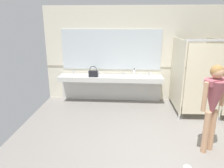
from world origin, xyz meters
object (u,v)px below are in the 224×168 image
at_px(handbag, 93,73).
at_px(paper_cup, 140,75).
at_px(person_standing, 214,98).
at_px(soap_dispenser, 134,72).

distance_m(handbag, paper_cup, 1.39).
relative_size(person_standing, paper_cup, 16.26).
height_order(soap_dispenser, paper_cup, soap_dispenser).
bearing_deg(paper_cup, person_standing, -63.88).
relative_size(soap_dispenser, paper_cup, 1.97).
bearing_deg(paper_cup, handbag, -177.93).
bearing_deg(paper_cup, soap_dispenser, 125.64).
xyz_separation_m(handbag, soap_dispenser, (1.21, 0.30, -0.02)).
distance_m(soap_dispenser, paper_cup, 0.30).
bearing_deg(person_standing, soap_dispenser, 117.10).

